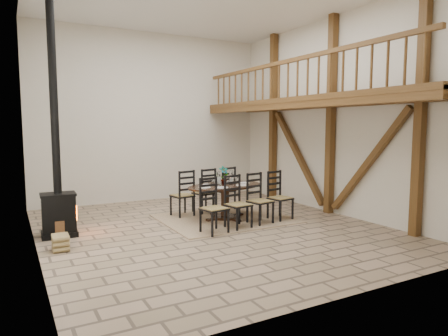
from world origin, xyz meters
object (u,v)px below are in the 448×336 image
log_basket (59,226)px  log_stack (61,243)px  dining_table (228,202)px  wood_stove (57,182)px

log_basket → log_stack: bearing=-94.9°
log_basket → log_stack: (-0.09, -1.04, -0.05)m
dining_table → wood_stove: bearing=164.6°
dining_table → wood_stove: size_ratio=0.51×
dining_table → log_basket: size_ratio=4.61×
dining_table → log_basket: (-3.73, 0.40, -0.22)m
dining_table → log_stack: 3.88m
dining_table → wood_stove: 3.80m
wood_stove → dining_table: bearing=-3.4°
log_basket → log_stack: 1.05m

